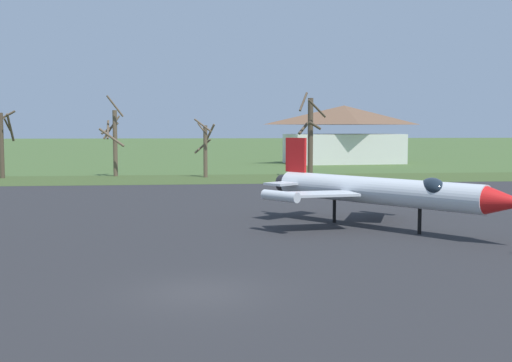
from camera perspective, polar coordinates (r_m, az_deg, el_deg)
ground_plane at (r=20.61m, az=-5.12°, el=-10.02°), size 600.00×600.00×0.00m
asphalt_apron at (r=34.87m, az=-5.63°, el=-3.87°), size 81.89×48.50×0.05m
grass_verge_strip at (r=64.93m, az=-5.96°, el=0.14°), size 141.89×12.00×0.06m
jet_fighter_front_right at (r=33.38m, az=11.13°, el=-0.85°), size 11.51×12.91×4.68m
bare_tree_far_left at (r=70.92m, az=-21.69°, el=3.34°), size 2.56×2.51×7.10m
bare_tree_left_of_center at (r=70.09m, az=-12.58°, el=3.71°), size 2.74×3.18×8.69m
bare_tree_center at (r=67.16m, az=-4.55°, el=3.01°), size 2.27×2.43×6.22m
bare_tree_right_of_center at (r=67.46m, az=4.86°, el=4.20°), size 2.95×2.97×9.03m
visitor_building at (r=95.42m, az=7.84°, el=4.12°), size 18.04×10.57×8.54m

